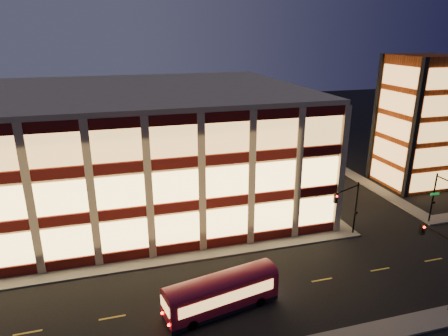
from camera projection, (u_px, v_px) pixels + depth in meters
name	position (u px, v px, depth m)	size (l,w,h in m)	color
ground	(134.00, 271.00, 36.70)	(200.00, 200.00, 0.00)	black
sidewalk_office_south	(100.00, 269.00, 36.81)	(54.00, 2.00, 0.15)	#514F4C
sidewalk_office_east	(287.00, 182.00, 58.10)	(2.00, 30.00, 0.15)	#514F4C
sidewalk_tower_west	(353.00, 175.00, 60.94)	(2.00, 30.00, 0.15)	#514F4C
office_building	(96.00, 149.00, 48.99)	(50.45, 30.45, 14.50)	tan
stair_tower	(418.00, 123.00, 55.00)	(8.60, 8.60, 18.00)	#8C3814
traffic_signal_far	(349.00, 202.00, 41.33)	(3.79, 1.87, 6.00)	black
traffic_signal_right	(444.00, 194.00, 43.47)	(1.20, 4.37, 6.00)	black
traffic_signal_near	(443.00, 256.00, 31.41)	(0.32, 4.45, 6.00)	black
trolley_bus	(221.00, 291.00, 31.09)	(9.45, 4.07, 3.11)	maroon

